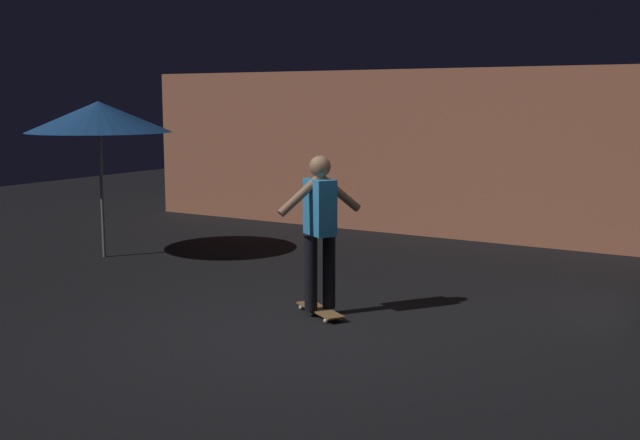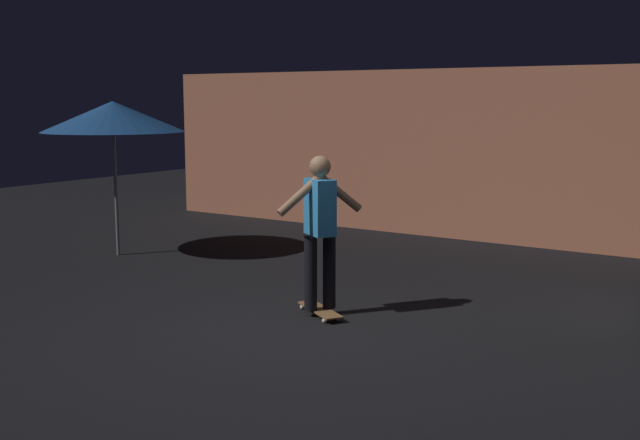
{
  "view_description": "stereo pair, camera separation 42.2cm",
  "coord_description": "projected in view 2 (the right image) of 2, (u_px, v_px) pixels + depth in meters",
  "views": [
    {
      "loc": [
        4.19,
        -6.3,
        2.33
      ],
      "look_at": [
        -0.08,
        0.8,
        1.05
      ],
      "focal_mm": 44.04,
      "sensor_mm": 36.0,
      "label": 1
    },
    {
      "loc": [
        4.55,
        -6.07,
        2.33
      ],
      "look_at": [
        -0.08,
        0.8,
        1.05
      ],
      "focal_mm": 44.04,
      "sensor_mm": 36.0,
      "label": 2
    }
  ],
  "objects": [
    {
      "name": "skateboard_ridden",
      "position": [
        320.0,
        310.0,
        8.53
      ],
      "size": [
        0.77,
        0.58,
        0.07
      ],
      "color": "olive",
      "rests_on": "ground_plane"
    },
    {
      "name": "low_building",
      "position": [
        520.0,
        150.0,
        14.19
      ],
      "size": [
        13.16,
        3.55,
        2.83
      ],
      "color": "#B76B4C",
      "rests_on": "ground_plane"
    },
    {
      "name": "ground_plane",
      "position": [
        282.0,
        334.0,
        7.84
      ],
      "size": [
        28.0,
        28.0,
        0.0
      ],
      "primitive_type": "plane",
      "color": "black"
    },
    {
      "name": "skater",
      "position": [
        320.0,
        221.0,
        8.38
      ],
      "size": [
        0.6,
        0.88,
        1.67
      ],
      "color": "black",
      "rests_on": "skateboard_ridden"
    },
    {
      "name": "patio_umbrella",
      "position": [
        113.0,
        117.0,
        11.54
      ],
      "size": [
        2.1,
        2.1,
        2.3
      ],
      "color": "slate",
      "rests_on": "ground_plane"
    }
  ]
}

